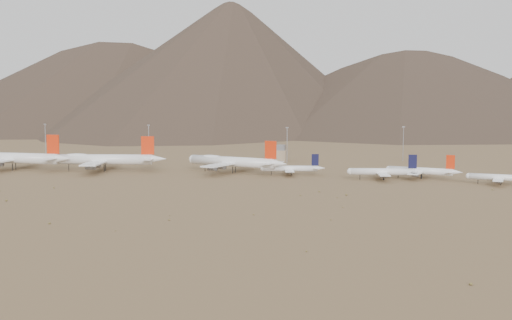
% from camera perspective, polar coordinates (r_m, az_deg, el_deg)
% --- Properties ---
extents(ground, '(3000.00, 3000.00, 0.00)m').
position_cam_1_polar(ground, '(369.06, -6.03, -1.80)').
color(ground, olive).
rests_on(ground, ground).
extents(mountain_ridge, '(4400.00, 1000.00, 300.00)m').
position_cam_1_polar(mountain_ridge, '(1254.77, 8.06, 10.31)').
color(mountain_ridge, '#49382C').
rests_on(mountain_ridge, ground).
extents(widebody_west, '(79.54, 60.95, 23.61)m').
position_cam_1_polar(widebody_west, '(444.38, -20.83, 0.19)').
color(widebody_west, white).
rests_on(widebody_west, ground).
extents(widebody_centre, '(75.11, 58.84, 22.56)m').
position_cam_1_polar(widebody_centre, '(420.83, -13.43, 0.07)').
color(widebody_centre, white).
rests_on(widebody_centre, ground).
extents(widebody_east, '(69.09, 54.70, 21.09)m').
position_cam_1_polar(widebody_east, '(400.55, -2.08, -0.13)').
color(widebody_east, white).
rests_on(widebody_east, ground).
extents(narrowbody_a, '(38.89, 28.57, 13.02)m').
position_cam_1_polar(narrowbody_a, '(389.42, 3.20, -0.76)').
color(narrowbody_a, white).
rests_on(narrowbody_a, ground).
extents(narrowbody_b, '(43.93, 32.14, 14.64)m').
position_cam_1_polar(narrowbody_b, '(375.35, 11.36, -1.02)').
color(narrowbody_b, white).
rests_on(narrowbody_b, ground).
extents(narrowbody_c, '(43.55, 32.11, 14.65)m').
position_cam_1_polar(narrowbody_c, '(384.09, 14.55, -0.94)').
color(narrowbody_c, white).
rests_on(narrowbody_c, ground).
extents(narrowbody_d, '(38.36, 27.94, 12.73)m').
position_cam_1_polar(narrowbody_d, '(371.04, 21.02, -1.46)').
color(narrowbody_d, white).
rests_on(narrowbody_d, ground).
extents(control_tower, '(8.00, 8.00, 12.00)m').
position_cam_1_polar(control_tower, '(475.72, 2.25, 0.56)').
color(control_tower, '#9D876A').
rests_on(control_tower, ground).
extents(mast_far_west, '(2.00, 0.60, 25.70)m').
position_cam_1_polar(mast_far_west, '(546.79, -18.22, 1.88)').
color(mast_far_west, gray).
rests_on(mast_far_west, ground).
extents(mast_west, '(2.00, 0.60, 25.70)m').
position_cam_1_polar(mast_west, '(510.88, -9.51, 1.84)').
color(mast_west, gray).
rests_on(mast_west, ground).
extents(mast_centre, '(2.00, 0.60, 25.70)m').
position_cam_1_polar(mast_centre, '(463.91, 2.78, 1.52)').
color(mast_centre, gray).
rests_on(mast_centre, ground).
extents(mast_east, '(2.00, 0.60, 25.70)m').
position_cam_1_polar(mast_east, '(488.03, 12.96, 1.59)').
color(mast_east, gray).
rests_on(mast_east, ground).
extents(desert_scrub, '(424.42, 177.66, 0.91)m').
position_cam_1_polar(desert_scrub, '(301.63, -15.11, -3.58)').
color(desert_scrub, olive).
rests_on(desert_scrub, ground).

